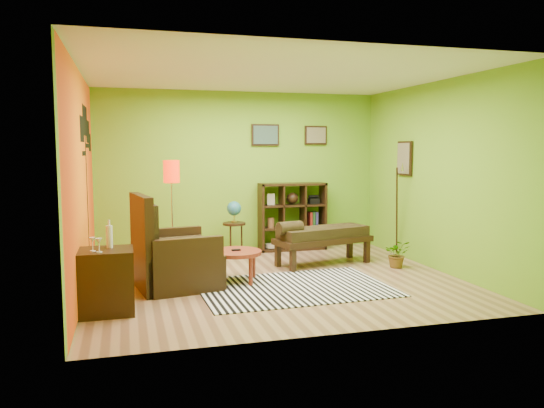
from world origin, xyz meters
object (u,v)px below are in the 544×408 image
object	(u,v)px
coffee_table	(236,255)
potted_plant	(397,257)
side_cabinet	(106,281)
globe_table	(234,215)
floor_lamp	(172,181)
armchair	(172,259)
cube_shelf	(293,216)
bench	(321,236)

from	to	relation	value
coffee_table	potted_plant	world-z (taller)	coffee_table
side_cabinet	globe_table	size ratio (longest dim) A/B	1.10
side_cabinet	floor_lamp	world-z (taller)	floor_lamp
side_cabinet	globe_table	xyz separation A→B (m)	(1.98, 2.65, 0.35)
coffee_table	globe_table	bearing A→B (deg)	79.45
armchair	cube_shelf	xyz separation A→B (m)	(2.32, 2.04, 0.23)
armchair	bench	xyz separation A→B (m)	(2.36, 0.74, 0.09)
coffee_table	globe_table	distance (m)	1.74
cube_shelf	bench	bearing A→B (deg)	-88.46
bench	potted_plant	world-z (taller)	bench
bench	side_cabinet	bearing A→B (deg)	-152.35
coffee_table	potted_plant	bearing A→B (deg)	4.12
coffee_table	armchair	size ratio (longest dim) A/B	0.57
bench	potted_plant	bearing A→B (deg)	-25.02
side_cabinet	cube_shelf	size ratio (longest dim) A/B	0.85
coffee_table	armchair	bearing A→B (deg)	-176.13
coffee_table	floor_lamp	xyz separation A→B (m)	(-0.76, 1.05, 0.96)
coffee_table	bench	bearing A→B (deg)	24.53
side_cabinet	bench	bearing A→B (deg)	27.65
cube_shelf	side_cabinet	bearing A→B (deg)	-136.47
floor_lamp	bench	world-z (taller)	floor_lamp
globe_table	side_cabinet	bearing A→B (deg)	-126.72
globe_table	floor_lamp	bearing A→B (deg)	-149.64
bench	potted_plant	xyz separation A→B (m)	(1.06, -0.49, -0.30)
globe_table	bench	xyz separation A→B (m)	(1.17, -1.00, -0.25)
armchair	globe_table	world-z (taller)	armchair
side_cabinet	floor_lamp	distance (m)	2.42
side_cabinet	globe_table	distance (m)	3.32
coffee_table	cube_shelf	xyz separation A→B (m)	(1.45, 1.99, 0.23)
globe_table	cube_shelf	size ratio (longest dim) A/B	0.78
floor_lamp	armchair	bearing A→B (deg)	-95.65
coffee_table	floor_lamp	world-z (taller)	floor_lamp
armchair	potted_plant	world-z (taller)	armchair
potted_plant	floor_lamp	bearing A→B (deg)	165.32
cube_shelf	coffee_table	bearing A→B (deg)	-126.14
armchair	bench	bearing A→B (deg)	17.37
armchair	bench	world-z (taller)	armchair
side_cabinet	cube_shelf	xyz separation A→B (m)	(3.11, 2.96, 0.24)
coffee_table	side_cabinet	world-z (taller)	side_cabinet
cube_shelf	bench	distance (m)	1.32
armchair	side_cabinet	distance (m)	1.21
floor_lamp	coffee_table	bearing A→B (deg)	-54.09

